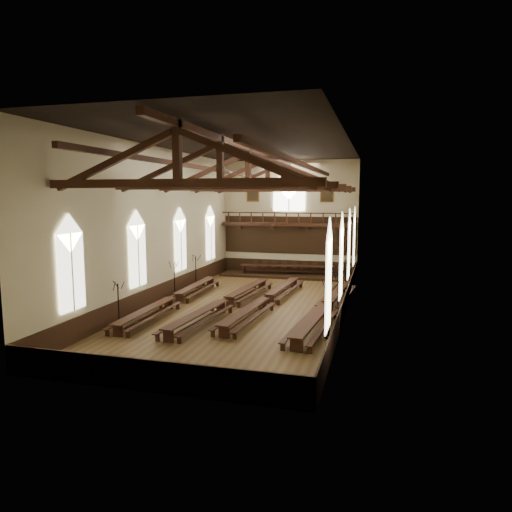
# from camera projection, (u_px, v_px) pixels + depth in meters

# --- Properties ---
(ground) EXTENTS (26.00, 26.00, 0.00)m
(ground) POSITION_uv_depth(u_px,v_px,m) (248.00, 307.00, 28.57)
(ground) COLOR brown
(ground) RESTS_ON ground
(room_walls) EXTENTS (26.00, 26.00, 26.00)m
(room_walls) POSITION_uv_depth(u_px,v_px,m) (248.00, 203.00, 27.72)
(room_walls) COLOR beige
(room_walls) RESTS_ON ground
(wainscot_band) EXTENTS (12.00, 26.00, 1.20)m
(wainscot_band) POSITION_uv_depth(u_px,v_px,m) (248.00, 297.00, 28.49)
(wainscot_band) COLOR black
(wainscot_band) RESTS_ON ground
(side_windows) EXTENTS (11.85, 19.80, 4.50)m
(side_windows) POSITION_uv_depth(u_px,v_px,m) (248.00, 248.00, 28.08)
(side_windows) COLOR white
(side_windows) RESTS_ON room_walls
(end_window) EXTENTS (2.80, 0.12, 3.80)m
(end_window) POSITION_uv_depth(u_px,v_px,m) (289.00, 192.00, 39.96)
(end_window) COLOR white
(end_window) RESTS_ON room_walls
(minstrels_gallery) EXTENTS (11.80, 1.24, 3.70)m
(minstrels_gallery) POSITION_uv_depth(u_px,v_px,m) (288.00, 230.00, 40.17)
(minstrels_gallery) COLOR #3C1F13
(minstrels_gallery) RESTS_ON room_walls
(portraits) EXTENTS (7.75, 0.09, 1.45)m
(portraits) POSITION_uv_depth(u_px,v_px,m) (289.00, 194.00, 39.98)
(portraits) COLOR brown
(portraits) RESTS_ON room_walls
(roof_trusses) EXTENTS (11.70, 25.70, 2.80)m
(roof_trusses) POSITION_uv_depth(u_px,v_px,m) (248.00, 174.00, 27.49)
(roof_trusses) COLOR #3C1F13
(roof_trusses) RESTS_ON room_walls
(refectory_row_a) EXTENTS (1.49, 13.86, 0.69)m
(refectory_row_a) POSITION_uv_depth(u_px,v_px,m) (174.00, 298.00, 28.75)
(refectory_row_a) COLOR #3C1F13
(refectory_row_a) RESTS_ON ground
(refectory_row_b) EXTENTS (2.00, 14.14, 0.71)m
(refectory_row_b) POSITION_uv_depth(u_px,v_px,m) (226.00, 301.00, 27.82)
(refectory_row_b) COLOR #3C1F13
(refectory_row_b) RESTS_ON ground
(refectory_row_c) EXTENTS (1.89, 14.02, 0.70)m
(refectory_row_c) POSITION_uv_depth(u_px,v_px,m) (267.00, 299.00, 28.45)
(refectory_row_c) COLOR #3C1F13
(refectory_row_c) RESTS_ON ground
(refectory_row_d) EXTENTS (2.07, 14.46, 0.75)m
(refectory_row_d) POSITION_uv_depth(u_px,v_px,m) (327.00, 306.00, 26.59)
(refectory_row_d) COLOR #3C1F13
(refectory_row_d) RESTS_ON ground
(dais) EXTENTS (11.40, 3.05, 0.20)m
(dais) POSITION_uv_depth(u_px,v_px,m) (287.00, 275.00, 39.41)
(dais) COLOR black
(dais) RESTS_ON ground
(high_table) EXTENTS (8.13, 1.97, 0.76)m
(high_table) POSITION_uv_depth(u_px,v_px,m) (287.00, 267.00, 39.31)
(high_table) COLOR #3C1F13
(high_table) RESTS_ON dais
(high_chairs) EXTENTS (6.77, 0.48, 1.01)m
(high_chairs) POSITION_uv_depth(u_px,v_px,m) (289.00, 266.00, 40.08)
(high_chairs) COLOR #3C1F13
(high_chairs) RESTS_ON dais
(candelabrum_left_near) EXTENTS (0.73, 0.69, 2.42)m
(candelabrum_left_near) POSITION_uv_depth(u_px,v_px,m) (119.00, 312.00, 24.37)
(candelabrum_left_near) COLOR black
(candelabrum_left_near) RESTS_ON ground
(candelabrum_left_mid) EXTENTS (0.77, 0.72, 2.54)m
(candelabrum_left_mid) POSITION_uv_depth(u_px,v_px,m) (175.00, 287.00, 30.97)
(candelabrum_left_mid) COLOR black
(candelabrum_left_mid) RESTS_ON ground
(candelabrum_left_far) EXTENTS (0.70, 0.77, 2.51)m
(candelabrum_left_far) POSITION_uv_depth(u_px,v_px,m) (196.00, 278.00, 34.54)
(candelabrum_left_far) COLOR black
(candelabrum_left_far) RESTS_ON ground
(candelabrum_right_near) EXTENTS (0.85, 0.86, 2.89)m
(candelabrum_right_near) POSITION_uv_depth(u_px,v_px,m) (329.00, 321.00, 22.12)
(candelabrum_right_near) COLOR black
(candelabrum_right_near) RESTS_ON ground
(candelabrum_right_mid) EXTENTS (0.73, 0.72, 2.46)m
(candelabrum_right_mid) POSITION_uv_depth(u_px,v_px,m) (338.00, 301.00, 26.93)
(candelabrum_right_mid) COLOR black
(candelabrum_right_mid) RESTS_ON ground
(candelabrum_right_far) EXTENTS (0.72, 0.74, 2.46)m
(candelabrum_right_far) POSITION_uv_depth(u_px,v_px,m) (346.00, 282.00, 32.92)
(candelabrum_right_far) COLOR black
(candelabrum_right_far) RESTS_ON ground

